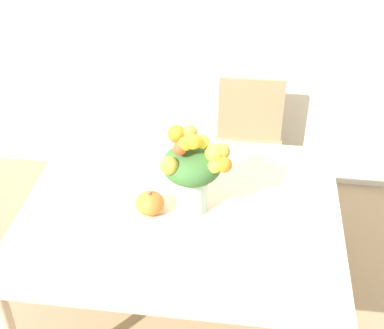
{
  "coord_description": "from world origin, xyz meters",
  "views": [
    {
      "loc": [
        0.28,
        -1.78,
        2.31
      ],
      "look_at": [
        0.05,
        0.01,
        1.0
      ],
      "focal_mm": 50.0,
      "sensor_mm": 36.0,
      "label": 1
    }
  ],
  "objects": [
    {
      "name": "dining_table",
      "position": [
        0.0,
        0.0,
        0.68
      ],
      "size": [
        1.4,
        1.14,
        0.76
      ],
      "color": "beige",
      "rests_on": "ground_plane"
    },
    {
      "name": "ground_plane",
      "position": [
        0.0,
        0.0,
        0.0
      ],
      "size": [
        12.0,
        12.0,
        0.0
      ],
      "primitive_type": "plane",
      "color": "#8E7556"
    },
    {
      "name": "dining_chair_near_window",
      "position": [
        0.28,
        0.96,
        0.46
      ],
      "size": [
        0.42,
        0.42,
        0.87
      ],
      "rotation": [
        0.0,
        0.0,
        0.01
      ],
      "color": "#9E7A56",
      "rests_on": "ground_plane"
    },
    {
      "name": "flower_vase",
      "position": [
        0.05,
        0.0,
        0.98
      ],
      "size": [
        0.29,
        0.25,
        0.41
      ],
      "color": "#B2CCBC",
      "rests_on": "dining_table"
    },
    {
      "name": "pumpkin",
      "position": [
        -0.13,
        -0.04,
        0.82
      ],
      "size": [
        0.13,
        0.13,
        0.11
      ],
      "color": "orange",
      "rests_on": "dining_table"
    }
  ]
}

